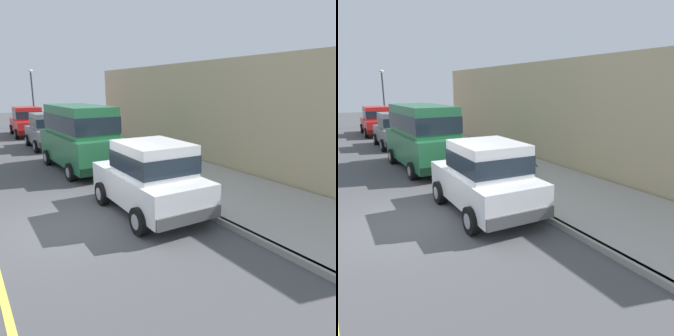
# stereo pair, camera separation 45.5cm
# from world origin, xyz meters

# --- Properties ---
(ground_plane) EXTENTS (80.00, 80.00, 0.00)m
(ground_plane) POSITION_xyz_m (0.00, 0.00, 0.00)
(ground_plane) COLOR #4C4C4F
(curb) EXTENTS (0.16, 64.00, 0.14)m
(curb) POSITION_xyz_m (3.20, 0.00, 0.07)
(curb) COLOR gray
(curb) RESTS_ON ground
(sidewalk) EXTENTS (3.60, 64.00, 0.14)m
(sidewalk) POSITION_xyz_m (5.00, 0.00, 0.07)
(sidewalk) COLOR #A8A59E
(sidewalk) RESTS_ON ground
(car_white_hatchback) EXTENTS (2.01, 3.83, 1.88)m
(car_white_hatchback) POSITION_xyz_m (2.15, -0.23, 0.98)
(car_white_hatchback) COLOR white
(car_white_hatchback) RESTS_ON ground
(car_green_van) EXTENTS (2.23, 4.95, 2.52)m
(car_green_van) POSITION_xyz_m (2.18, 5.37, 1.39)
(car_green_van) COLOR #23663D
(car_green_van) RESTS_ON ground
(car_grey_hatchback) EXTENTS (1.97, 3.81, 1.88)m
(car_grey_hatchback) POSITION_xyz_m (2.23, 10.96, 0.98)
(car_grey_hatchback) COLOR slate
(car_grey_hatchback) RESTS_ON ground
(car_red_sedan) EXTENTS (2.15, 4.66, 1.92)m
(car_red_sedan) POSITION_xyz_m (2.21, 16.59, 0.98)
(car_red_sedan) COLOR red
(car_red_sedan) RESTS_ON ground
(dog_black) EXTENTS (0.51, 0.62, 0.49)m
(dog_black) POSITION_xyz_m (4.96, 2.03, 0.43)
(dog_black) COLOR black
(dog_black) RESTS_ON sidewalk
(street_lamp) EXTENTS (0.36, 0.36, 4.42)m
(street_lamp) POSITION_xyz_m (3.55, 21.04, 2.91)
(street_lamp) COLOR #2D2D33
(street_lamp) RESTS_ON sidewalk
(building_facade) EXTENTS (0.50, 20.00, 4.25)m
(building_facade) POSITION_xyz_m (7.10, 4.02, 2.13)
(building_facade) COLOR tan
(building_facade) RESTS_ON ground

